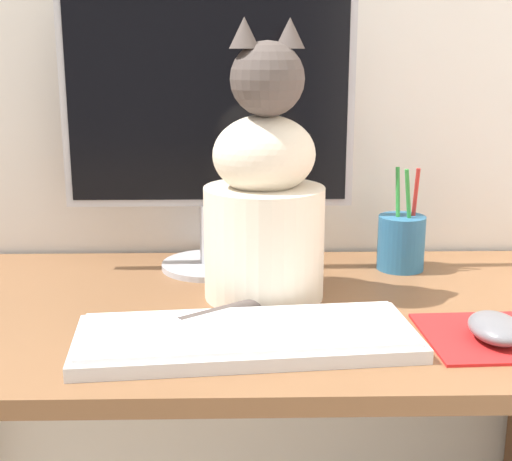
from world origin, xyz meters
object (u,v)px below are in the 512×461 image
at_px(pen_cup, 401,242).
at_px(cat, 264,199).
at_px(computer_mouse_right, 496,328).
at_px(monitor, 208,119).
at_px(keyboard, 247,337).

bearing_deg(pen_cup, cat, -150.20).
bearing_deg(computer_mouse_right, cat, 147.87).
xyz_separation_m(monitor, computer_mouse_right, (0.38, -0.33, -0.24)).
bearing_deg(keyboard, computer_mouse_right, -5.26).
bearing_deg(computer_mouse_right, keyboard, -179.86).
relative_size(computer_mouse_right, cat, 0.24).
distance_m(computer_mouse_right, pen_cup, 0.33).
bearing_deg(monitor, pen_cup, -1.93).
height_order(keyboard, computer_mouse_right, computer_mouse_right).
xyz_separation_m(keyboard, cat, (0.03, 0.19, 0.14)).
relative_size(monitor, computer_mouse_right, 4.90).
relative_size(keyboard, pen_cup, 2.53).
bearing_deg(pen_cup, computer_mouse_right, -80.59).
xyz_separation_m(cat, pen_cup, (0.24, 0.14, -0.10)).
distance_m(monitor, pen_cup, 0.39).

